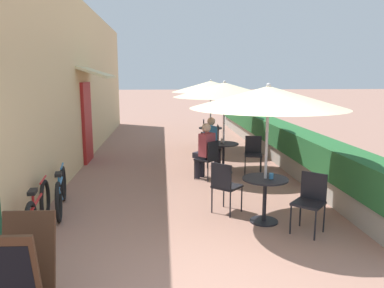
# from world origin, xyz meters

# --- Properties ---
(cafe_facade_wall) EXTENTS (0.98, 14.52, 4.20)m
(cafe_facade_wall) POSITION_xyz_m (-2.54, 7.13, 2.09)
(cafe_facade_wall) COLOR #D6B784
(cafe_facade_wall) RESTS_ON ground_plane
(planter_hedge) EXTENTS (0.60, 13.52, 1.01)m
(planter_hedge) POSITION_xyz_m (2.75, 7.16, 0.54)
(planter_hedge) COLOR gray
(planter_hedge) RESTS_ON ground_plane
(patio_table_near) EXTENTS (0.71, 0.71, 0.71)m
(patio_table_near) POSITION_xyz_m (1.17, 1.99, 0.49)
(patio_table_near) COLOR black
(patio_table_near) RESTS_ON ground_plane
(patio_umbrella_near) EXTENTS (2.35, 2.35, 2.16)m
(patio_umbrella_near) POSITION_xyz_m (1.17, 1.99, 1.95)
(patio_umbrella_near) COLOR #B7B7BC
(patio_umbrella_near) RESTS_ON ground_plane
(cafe_chair_near_left) EXTENTS (0.57, 0.57, 0.87)m
(cafe_chair_near_left) POSITION_xyz_m (0.61, 2.40, 0.52)
(cafe_chair_near_left) COLOR black
(cafe_chair_near_left) RESTS_ON ground_plane
(cafe_chair_near_right) EXTENTS (0.57, 0.57, 0.87)m
(cafe_chair_near_right) POSITION_xyz_m (1.73, 1.58, 0.52)
(cafe_chair_near_right) COLOR black
(cafe_chair_near_right) RESTS_ON ground_plane
(coffee_cup_near) EXTENTS (0.07, 0.07, 0.09)m
(coffee_cup_near) POSITION_xyz_m (1.25, 1.95, 0.75)
(coffee_cup_near) COLOR teal
(coffee_cup_near) RESTS_ON patio_table_near
(patio_table_mid) EXTENTS (0.71, 0.71, 0.71)m
(patio_table_mid) POSITION_xyz_m (1.02, 5.04, 0.49)
(patio_table_mid) COLOR black
(patio_table_mid) RESTS_ON ground_plane
(patio_umbrella_mid) EXTENTS (2.35, 2.35, 2.16)m
(patio_umbrella_mid) POSITION_xyz_m (1.02, 5.04, 1.95)
(patio_umbrella_mid) COLOR #B7B7BC
(patio_umbrella_mid) RESTS_ON ground_plane
(cafe_chair_mid_left) EXTENTS (0.50, 0.50, 0.87)m
(cafe_chair_mid_left) POSITION_xyz_m (0.74, 5.68, 0.52)
(cafe_chair_mid_left) COLOR black
(cafe_chair_mid_left) RESTS_ON ground_plane
(seated_patron_mid_left) EXTENTS (0.48, 0.43, 1.25)m
(seated_patron_mid_left) POSITION_xyz_m (0.85, 5.71, 0.69)
(seated_patron_mid_left) COLOR #23232D
(seated_patron_mid_left) RESTS_ON ground_plane
(cafe_chair_mid_right) EXTENTS (0.57, 0.57, 0.87)m
(cafe_chair_mid_right) POSITION_xyz_m (0.61, 4.48, 0.52)
(cafe_chair_mid_right) COLOR black
(cafe_chair_mid_right) RESTS_ON ground_plane
(seated_patron_mid_right) EXTENTS (0.51, 0.51, 1.25)m
(seated_patron_mid_right) POSITION_xyz_m (0.52, 4.56, 0.69)
(seated_patron_mid_right) COLOR #23232D
(seated_patron_mid_right) RESTS_ON ground_plane
(cafe_chair_mid_back) EXTENTS (0.48, 0.48, 0.87)m
(cafe_chair_mid_back) POSITION_xyz_m (1.71, 4.97, 0.52)
(cafe_chair_mid_back) COLOR black
(cafe_chair_mid_back) RESTS_ON ground_plane
(coffee_cup_mid) EXTENTS (0.07, 0.07, 0.09)m
(coffee_cup_mid) POSITION_xyz_m (1.01, 5.19, 0.75)
(coffee_cup_mid) COLOR white
(coffee_cup_mid) RESTS_ON patio_table_mid
(patio_table_far) EXTENTS (0.71, 0.71, 0.71)m
(patio_table_far) POSITION_xyz_m (1.06, 7.75, 0.49)
(patio_table_far) COLOR black
(patio_table_far) RESTS_ON ground_plane
(patio_umbrella_far) EXTENTS (2.35, 2.35, 2.16)m
(patio_umbrella_far) POSITION_xyz_m (1.06, 7.75, 1.95)
(patio_umbrella_far) COLOR #B7B7BC
(patio_umbrella_far) RESTS_ON ground_plane
(cafe_chair_far_left) EXTENTS (0.43, 0.43, 0.87)m
(cafe_chair_far_left) POSITION_xyz_m (1.04, 8.44, 0.52)
(cafe_chair_far_left) COLOR black
(cafe_chair_far_left) RESTS_ON ground_plane
(cafe_chair_far_right) EXTENTS (0.43, 0.43, 0.87)m
(cafe_chair_far_right) POSITION_xyz_m (1.08, 7.05, 0.52)
(cafe_chair_far_right) COLOR black
(cafe_chair_far_right) RESTS_ON ground_plane
(coffee_cup_far) EXTENTS (0.07, 0.07, 0.09)m
(coffee_cup_far) POSITION_xyz_m (1.02, 7.84, 0.75)
(coffee_cup_far) COLOR teal
(coffee_cup_far) RESTS_ON patio_table_far
(bicycle_leaning) EXTENTS (0.28, 1.72, 0.75)m
(bicycle_leaning) POSITION_xyz_m (-2.20, 1.81, 0.34)
(bicycle_leaning) COLOR black
(bicycle_leaning) RESTS_ON ground_plane
(bicycle_second) EXTENTS (0.37, 1.69, 0.73)m
(bicycle_second) POSITION_xyz_m (-2.13, 2.77, 0.34)
(bicycle_second) COLOR black
(bicycle_second) RESTS_ON ground_plane
(menu_board) EXTENTS (0.55, 0.65, 0.95)m
(menu_board) POSITION_xyz_m (-1.74, -0.15, 0.47)
(menu_board) COLOR #422819
(menu_board) RESTS_ON ground_plane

